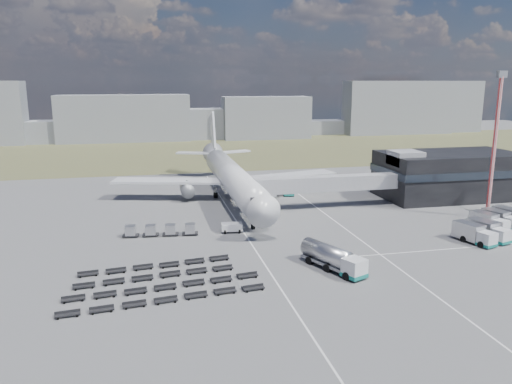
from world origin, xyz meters
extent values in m
plane|color=#565659|center=(0.00, 0.00, 0.00)|extent=(420.00, 420.00, 0.00)
cube|color=brown|center=(0.00, 110.00, 0.01)|extent=(420.00, 90.00, 0.01)
cube|color=silver|center=(-2.00, 5.00, 0.01)|extent=(0.25, 110.00, 0.01)
cube|color=silver|center=(16.00, 5.00, 0.01)|extent=(0.25, 110.00, 0.01)
cube|color=silver|center=(25.00, -8.00, 0.01)|extent=(40.00, 0.25, 0.01)
cube|color=black|center=(48.00, 24.00, 5.00)|extent=(30.00, 16.00, 10.00)
cube|color=#262D38|center=(48.00, 24.00, 6.20)|extent=(30.40, 16.40, 1.60)
cube|color=#939399|center=(36.00, 22.00, 9.50)|extent=(6.00, 6.00, 3.00)
cube|color=#939399|center=(18.10, 20.50, 5.10)|extent=(29.80, 3.00, 3.00)
cube|color=#939399|center=(4.70, 20.00, 5.10)|extent=(4.00, 3.60, 3.40)
cylinder|color=slate|center=(6.20, 20.50, 2.55)|extent=(0.70, 0.70, 5.10)
cylinder|color=black|center=(6.20, 20.50, 0.45)|extent=(1.40, 0.90, 1.40)
cylinder|color=silver|center=(0.00, 30.00, 5.30)|extent=(5.60, 48.00, 5.60)
cone|color=silver|center=(0.00, 3.50, 5.30)|extent=(5.60, 5.00, 5.60)
cone|color=silver|center=(0.00, 58.00, 6.10)|extent=(5.60, 8.00, 5.60)
cube|color=black|center=(0.00, 5.50, 6.10)|extent=(2.20, 2.00, 0.80)
cube|color=silver|center=(-13.00, 35.00, 4.10)|extent=(25.59, 11.38, 0.50)
cube|color=silver|center=(13.00, 35.00, 4.10)|extent=(25.59, 11.38, 0.50)
cylinder|color=slate|center=(-9.50, 33.00, 2.40)|extent=(3.00, 5.00, 3.00)
cylinder|color=slate|center=(9.50, 33.00, 2.40)|extent=(3.00, 5.00, 3.00)
cube|color=silver|center=(-5.50, 60.00, 6.50)|extent=(9.49, 5.63, 0.35)
cube|color=silver|center=(5.50, 60.00, 6.50)|extent=(9.49, 5.63, 0.35)
cube|color=silver|center=(0.00, 61.00, 11.80)|extent=(0.50, 9.06, 11.45)
cylinder|color=slate|center=(0.00, 9.00, 1.25)|extent=(0.50, 0.50, 2.50)
cylinder|color=slate|center=(-3.20, 34.00, 1.25)|extent=(0.60, 0.60, 2.50)
cylinder|color=slate|center=(3.20, 34.00, 1.25)|extent=(0.60, 0.60, 2.50)
cylinder|color=black|center=(0.00, 9.00, 0.50)|extent=(0.50, 1.20, 1.20)
cube|color=gray|center=(-73.39, 145.39, 12.63)|extent=(16.52, 12.00, 25.26)
cube|color=gray|center=(-47.75, 147.33, 4.57)|extent=(53.79, 12.00, 9.14)
cube|color=gray|center=(-26.48, 145.42, 9.77)|extent=(54.60, 12.00, 19.55)
cube|color=gray|center=(10.24, 147.98, 6.61)|extent=(25.56, 12.00, 13.23)
cube|color=gray|center=(34.68, 143.07, 9.22)|extent=(38.58, 12.00, 18.45)
cube|color=gray|center=(63.98, 156.62, 3.23)|extent=(32.77, 12.00, 6.46)
cube|color=gray|center=(101.18, 148.84, 12.55)|extent=(52.51, 12.00, 25.11)
cube|color=gray|center=(131.18, 152.73, 12.53)|extent=(30.34, 12.00, 25.06)
cube|color=silver|center=(8.35, -15.90, 1.56)|extent=(3.39, 3.39, 2.47)
cube|color=#14736A|center=(8.35, -15.90, 0.59)|extent=(3.54, 3.54, 0.54)
cylinder|color=#AFAFB4|center=(6.24, -11.08, 2.04)|extent=(5.69, 8.46, 2.68)
cube|color=slate|center=(6.24, -11.08, 0.81)|extent=(5.59, 8.41, 0.38)
cylinder|color=black|center=(6.89, -12.56, 0.54)|extent=(3.03, 2.20, 1.18)
cube|color=silver|center=(-4.00, 8.00, 0.79)|extent=(3.73, 2.32, 1.57)
cube|color=silver|center=(13.50, 34.02, 1.50)|extent=(3.10, 5.89, 2.62)
cube|color=#14736A|center=(13.50, 34.02, 0.42)|extent=(3.20, 6.00, 0.42)
cube|color=silver|center=(33.92, -8.45, 1.32)|extent=(2.87, 2.80, 2.24)
cube|color=#14736A|center=(33.92, -8.45, 0.46)|extent=(2.99, 2.93, 0.46)
cube|color=#AFAFB4|center=(32.93, -5.03, 1.73)|extent=(3.65, 5.17, 2.64)
cube|color=silver|center=(37.24, -7.48, 1.32)|extent=(2.87, 2.80, 2.24)
cube|color=#14736A|center=(37.24, -7.48, 0.46)|extent=(2.99, 2.93, 0.46)
cube|color=#AFAFB4|center=(36.25, -4.07, 1.73)|extent=(3.65, 5.17, 2.64)
cube|color=silver|center=(40.99, -2.58, 1.26)|extent=(2.78, 2.72, 2.14)
cube|color=#14736A|center=(40.99, -2.58, 0.44)|extent=(2.90, 2.84, 0.44)
cube|color=#AFAFB4|center=(39.95, 0.65, 1.65)|extent=(3.58, 4.96, 2.52)
cube|color=#14736A|center=(44.13, -1.57, 0.44)|extent=(2.90, 2.84, 0.44)
cube|color=#AFAFB4|center=(43.10, 1.66, 1.65)|extent=(3.58, 4.96, 2.52)
cube|color=#AFAFB4|center=(46.24, 2.67, 1.65)|extent=(3.58, 4.96, 2.52)
cube|color=black|center=(-21.02, 8.94, 0.31)|extent=(2.83, 1.91, 0.19)
cube|color=#AFAFB4|center=(-21.02, 8.94, 1.18)|extent=(1.80, 1.80, 1.54)
cube|color=black|center=(-17.75, 8.61, 0.31)|extent=(2.83, 1.91, 0.19)
cube|color=#AFAFB4|center=(-17.75, 8.61, 1.18)|extent=(1.80, 1.80, 1.54)
cube|color=black|center=(-14.47, 8.28, 0.31)|extent=(2.83, 1.91, 0.19)
cube|color=#AFAFB4|center=(-14.47, 8.28, 1.18)|extent=(1.80, 1.80, 1.54)
cube|color=black|center=(-11.19, 7.95, 0.31)|extent=(2.83, 1.91, 0.19)
cube|color=#AFAFB4|center=(-11.19, 7.95, 1.18)|extent=(1.80, 1.80, 1.54)
cube|color=black|center=(-16.35, -17.57, 0.33)|extent=(25.58, 4.41, 0.66)
cube|color=black|center=(-16.81, -13.75, 0.33)|extent=(25.58, 4.41, 0.66)
cube|color=black|center=(-17.26, -9.94, 0.33)|extent=(21.95, 3.98, 0.66)
cube|color=black|center=(-17.72, -6.13, 0.33)|extent=(21.95, 3.98, 0.66)
cylinder|color=red|center=(45.23, 6.59, 13.21)|extent=(0.74, 0.74, 26.42)
cube|color=slate|center=(45.23, 6.59, 26.74)|extent=(2.60, 1.45, 1.27)
cube|color=#565659|center=(45.23, 6.59, 0.16)|extent=(2.11, 2.11, 0.32)
camera|label=1|loc=(-17.68, -73.63, 25.85)|focal=35.00mm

